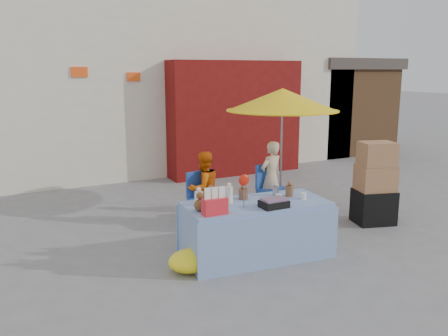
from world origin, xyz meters
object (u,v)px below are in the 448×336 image
market_table (256,229)px  box_stack (375,186)px  vendor_orange (204,188)px  vendor_beige (271,178)px  umbrella (282,100)px  chair_right (275,200)px  chair_left (207,210)px

market_table → box_stack: size_ratio=1.51×
market_table → box_stack: bearing=13.1°
vendor_orange → box_stack: 2.69m
market_table → vendor_orange: (-0.03, 1.52, 0.20)m
vendor_beige → umbrella: bearing=-166.4°
vendor_orange → umbrella: bearing=172.5°
market_table → chair_right: size_ratio=2.33×
vendor_orange → vendor_beige: 1.25m
vendor_beige → box_stack: 1.68m
chair_left → chair_right: (1.25, 0.00, 0.00)m
chair_right → umbrella: size_ratio=0.41×
chair_right → vendor_beige: (0.00, 0.13, 0.36)m
chair_left → vendor_beige: (1.25, 0.13, 0.36)m
box_stack → chair_right: bearing=136.8°
vendor_orange → vendor_beige: vendor_beige is taller
chair_left → umbrella: umbrella is taller
chair_right → umbrella: bearing=30.2°
chair_left → vendor_orange: 0.35m
market_table → chair_left: (-0.03, 1.39, -0.12)m
vendor_orange → box_stack: (2.40, -1.22, 0.02)m
chair_left → chair_right: same height
vendor_beige → box_stack: size_ratio=0.94×
chair_right → vendor_orange: bearing=160.8°
market_table → chair_right: market_table is taller
market_table → chair_left: size_ratio=2.33×
vendor_orange → vendor_beige: size_ratio=0.94×
vendor_orange → vendor_beige: bearing=167.0°
umbrella → box_stack: 2.06m
chair_left → box_stack: (2.40, -1.08, 0.35)m
chair_left → box_stack: bearing=-37.3°
market_table → vendor_beige: bearing=57.0°
chair_left → umbrella: bearing=-2.6°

